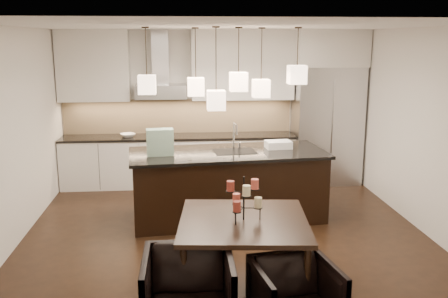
{
  "coord_description": "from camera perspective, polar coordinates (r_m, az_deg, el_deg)",
  "views": [
    {
      "loc": [
        -0.6,
        -6.5,
        2.64
      ],
      "look_at": [
        0.0,
        0.2,
        1.15
      ],
      "focal_mm": 40.0,
      "sensor_mm": 36.0,
      "label": 1
    }
  ],
  "objects": [
    {
      "name": "floor",
      "position": [
        7.05,
        0.15,
        -9.6
      ],
      "size": [
        5.5,
        5.5,
        0.02
      ],
      "primitive_type": "cube",
      "color": "black",
      "rests_on": "ground"
    },
    {
      "name": "ceiling",
      "position": [
        6.53,
        0.16,
        13.98
      ],
      "size": [
        5.5,
        5.5,
        0.02
      ],
      "primitive_type": "cube",
      "color": "white",
      "rests_on": "wall_back"
    },
    {
      "name": "wall_back",
      "position": [
        9.36,
        -1.41,
        4.88
      ],
      "size": [
        5.5,
        0.02,
        2.8
      ],
      "primitive_type": "cube",
      "color": "silver",
      "rests_on": "ground"
    },
    {
      "name": "wall_front",
      "position": [
        3.99,
        3.84,
        -5.67
      ],
      "size": [
        5.5,
        0.02,
        2.8
      ],
      "primitive_type": "cube",
      "color": "silver",
      "rests_on": "ground"
    },
    {
      "name": "wall_left",
      "position": [
        6.96,
        -23.1,
        1.21
      ],
      "size": [
        0.02,
        5.5,
        2.8
      ],
      "primitive_type": "cube",
      "color": "silver",
      "rests_on": "ground"
    },
    {
      "name": "wall_right",
      "position": [
        7.42,
        21.89,
        1.96
      ],
      "size": [
        0.02,
        5.5,
        2.8
      ],
      "primitive_type": "cube",
      "color": "silver",
      "rests_on": "ground"
    },
    {
      "name": "refrigerator",
      "position": [
        9.41,
        11.63,
        2.66
      ],
      "size": [
        1.2,
        0.72,
        2.15
      ],
      "primitive_type": "cube",
      "color": "#B7B7BA",
      "rests_on": "floor"
    },
    {
      "name": "fridge_panel",
      "position": [
        9.28,
        12.02,
        11.21
      ],
      "size": [
        1.26,
        0.72,
        0.65
      ],
      "primitive_type": "cube",
      "color": "silver",
      "rests_on": "refrigerator"
    },
    {
      "name": "lower_cabinets",
      "position": [
        9.2,
        -5.13,
        -1.4
      ],
      "size": [
        4.21,
        0.62,
        0.88
      ],
      "primitive_type": "cube",
      "color": "silver",
      "rests_on": "floor"
    },
    {
      "name": "countertop",
      "position": [
        9.1,
        -5.19,
        1.41
      ],
      "size": [
        4.21,
        0.66,
        0.04
      ],
      "primitive_type": "cube",
      "color": "black",
      "rests_on": "lower_cabinets"
    },
    {
      "name": "backsplash",
      "position": [
        9.34,
        -5.23,
        3.78
      ],
      "size": [
        4.21,
        0.02,
        0.63
      ],
      "primitive_type": "cube",
      "color": "tan",
      "rests_on": "countertop"
    },
    {
      "name": "upper_cab_left",
      "position": [
        9.21,
        -14.7,
        9.19
      ],
      "size": [
        1.25,
        0.35,
        1.25
      ],
      "primitive_type": "cube",
      "color": "silver",
      "rests_on": "wall_back"
    },
    {
      "name": "upper_cab_right",
      "position": [
        9.16,
        2.14,
        9.57
      ],
      "size": [
        1.85,
        0.35,
        1.25
      ],
      "primitive_type": "cube",
      "color": "silver",
      "rests_on": "wall_back"
    },
    {
      "name": "hood_canopy",
      "position": [
        9.03,
        -7.21,
        6.55
      ],
      "size": [
        0.9,
        0.52,
        0.24
      ],
      "primitive_type": "cube",
      "color": "#B7B7BA",
      "rests_on": "wall_back"
    },
    {
      "name": "hood_chimney",
      "position": [
        9.1,
        -7.29,
        10.38
      ],
      "size": [
        0.3,
        0.28,
        0.96
      ],
      "primitive_type": "cube",
      "color": "#B7B7BA",
      "rests_on": "hood_canopy"
    },
    {
      "name": "fruit_bowl",
      "position": [
        9.09,
        -10.94,
        1.56
      ],
      "size": [
        0.34,
        0.34,
        0.06
      ],
      "primitive_type": "imported",
      "rotation": [
        0.0,
        0.0,
        0.4
      ],
      "color": "silver",
      "rests_on": "countertop"
    },
    {
      "name": "island_body",
      "position": [
        7.46,
        0.43,
        -4.28
      ],
      "size": [
        2.86,
        1.36,
        0.98
      ],
      "primitive_type": "cube",
      "rotation": [
        0.0,
        0.0,
        0.09
      ],
      "color": "black",
      "rests_on": "floor"
    },
    {
      "name": "island_top",
      "position": [
        7.33,
        0.43,
        -0.46
      ],
      "size": [
        2.96,
        1.46,
        0.04
      ],
      "primitive_type": "cube",
      "rotation": [
        0.0,
        0.0,
        0.09
      ],
      "color": "black",
      "rests_on": "island_body"
    },
    {
      "name": "faucet",
      "position": [
        7.41,
        1.12,
        1.52
      ],
      "size": [
        0.13,
        0.28,
        0.42
      ],
      "primitive_type": null,
      "rotation": [
        0.0,
        0.0,
        0.09
      ],
      "color": "silver",
      "rests_on": "island_top"
    },
    {
      "name": "tote_bag",
      "position": [
        7.12,
        -7.33,
        0.79
      ],
      "size": [
        0.39,
        0.23,
        0.38
      ],
      "primitive_type": "cube",
      "rotation": [
        0.0,
        0.0,
        0.09
      ],
      "color": "#1F5D3A",
      "rests_on": "island_top"
    },
    {
      "name": "food_container",
      "position": [
        7.58,
        6.22,
        0.51
      ],
      "size": [
        0.4,
        0.3,
        0.11
      ],
      "primitive_type": "cube",
      "rotation": [
        0.0,
        0.0,
        0.09
      ],
      "color": "silver",
      "rests_on": "island_top"
    },
    {
      "name": "dining_table",
      "position": [
        5.41,
        2.22,
        -12.01
      ],
      "size": [
        1.45,
        1.45,
        0.8
      ],
      "primitive_type": null,
      "rotation": [
        0.0,
        0.0,
        -0.1
      ],
      "color": "black",
      "rests_on": "floor"
    },
    {
      "name": "candelabra",
      "position": [
        5.18,
        2.28,
        -5.64
      ],
      "size": [
        0.42,
        0.42,
        0.47
      ],
      "primitive_type": null,
      "rotation": [
        0.0,
        0.0,
        -0.1
      ],
      "color": "black",
      "rests_on": "dining_table"
    },
    {
      "name": "candle_a",
      "position": [
        5.2,
        3.92,
        -6.1
      ],
      "size": [
        0.09,
        0.09,
        0.11
      ],
      "primitive_type": "cylinder",
      "rotation": [
        0.0,
        0.0,
        -0.1
      ],
      "color": "beige",
      "rests_on": "candelabra"
    },
    {
      "name": "candle_b",
      "position": [
        5.31,
        1.43,
        -5.67
      ],
      "size": [
        0.09,
        0.09,
        0.11
      ],
      "primitive_type": "cylinder",
      "rotation": [
        0.0,
        0.0,
        -0.1
      ],
      "color": "#D85646",
      "rests_on": "candelabra"
    },
    {
      "name": "candle_c",
      "position": [
        5.07,
        1.48,
        -6.57
      ],
      "size": [
        0.09,
        0.09,
        0.11
      ],
      "primitive_type": "cylinder",
      "rotation": [
        0.0,
        0.0,
        -0.1
      ],
      "color": "maroon",
      "rests_on": "candelabra"
    },
    {
      "name": "candle_d",
      "position": [
        5.24,
        3.54,
        -4.01
      ],
      "size": [
        0.09,
        0.09,
        0.11
      ],
      "primitive_type": "cylinder",
      "rotation": [
        0.0,
        0.0,
        -0.1
      ],
      "color": "#D85646",
      "rests_on": "candelabra"
    },
    {
      "name": "candle_e",
      "position": [
        5.16,
        0.75,
        -4.25
      ],
      "size": [
        0.09,
        0.09,
        0.11
      ],
      "primitive_type": "cylinder",
      "rotation": [
        0.0,
        0.0,
        -0.1
      ],
      "color": "maroon",
      "rests_on": "candelabra"
    },
    {
      "name": "candle_f",
      "position": [
        5.01,
        2.59,
        -4.77
      ],
      "size": [
        0.09,
        0.09,
        0.11
      ],
      "primitive_type": "cylinder",
      "rotation": [
        0.0,
        0.0,
        -0.1
      ],
      "color": "beige",
      "rests_on": "candelabra"
    },
    {
      "name": "armchair_left",
      "position": [
        4.72,
        -4.1,
        -16.16
      ],
      "size": [
        0.82,
        0.85,
        0.76
      ],
      "primitive_type": "imported",
      "rotation": [
        0.0,
        0.0,
        -0.01
      ],
      "color": "black",
      "rests_on": "floor"
    },
    {
      "name": "armchair_right",
      "position": [
        4.76,
        8.17,
        -16.54
      ],
      "size": [
        0.84,
        0.85,
        0.68
      ],
      "primitive_type": "imported",
      "rotation": [
        0.0,
        0.0,
        0.16
      ],
      "color": "black",
      "rests_on": "floor"
    },
    {
      "name": "pendant_a",
      "position": [
        7.04,
        -8.79,
        7.28
      ],
      "size": [
        0.24,
        0.24,
        0.26
      ],
      "primitive_type": "cube",
      "color": "beige",
      "rests_on": "ceiling"
    },
    {
      "name": "pendant_b",
      "position": [
        7.33,
        -3.24,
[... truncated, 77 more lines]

